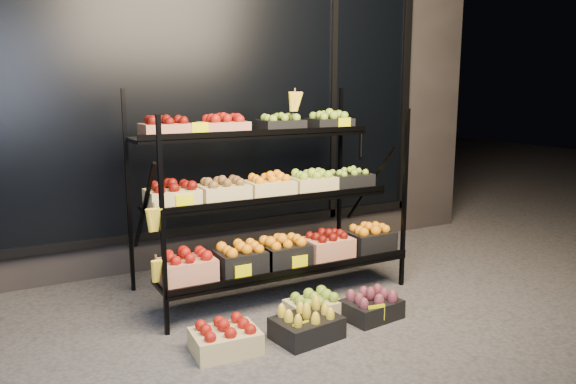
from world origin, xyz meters
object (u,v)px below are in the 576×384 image
floor_crate_midright (314,306)px  floor_crate_left (225,338)px  floor_crate_midleft (307,324)px  display_rack (270,198)px

floor_crate_midright → floor_crate_left: bearing=-168.2°
floor_crate_left → floor_crate_midleft: (0.56, -0.08, 0.00)m
floor_crate_midleft → floor_crate_midright: bearing=43.8°
floor_crate_left → display_rack: bearing=52.4°
display_rack → floor_crate_left: 1.33m
display_rack → floor_crate_midleft: bearing=-102.0°
floor_crate_midleft → floor_crate_left: bearing=164.5°
display_rack → floor_crate_left: display_rack is taller
display_rack → floor_crate_midright: (0.02, -0.65, -0.70)m
display_rack → floor_crate_midright: display_rack is taller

